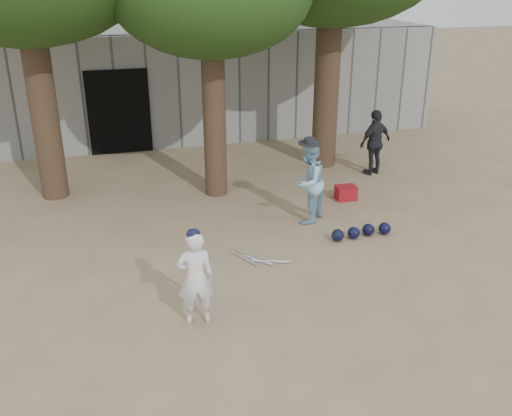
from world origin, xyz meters
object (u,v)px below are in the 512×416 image
object	(u,v)px
spectator_blue	(308,182)
spectator_dark	(375,142)
boy_player	(195,278)
red_bag	(346,193)

from	to	relation	value
spectator_blue	spectator_dark	bearing A→B (deg)	175.66
boy_player	red_bag	xyz separation A→B (m)	(3.89, 3.64, -0.55)
boy_player	spectator_blue	distance (m)	3.90
boy_player	red_bag	size ratio (longest dim) A/B	3.33
boy_player	spectator_dark	distance (m)	7.21
boy_player	spectator_dark	xyz separation A→B (m)	(5.20, 4.99, 0.08)
red_bag	boy_player	bearing A→B (deg)	-136.87
boy_player	red_bag	distance (m)	5.36
red_bag	spectator_dark	bearing A→B (deg)	45.82
spectator_dark	red_bag	world-z (taller)	spectator_dark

